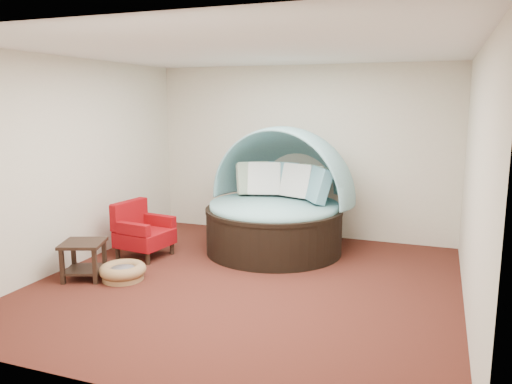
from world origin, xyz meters
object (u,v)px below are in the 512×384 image
(canopy_daybed, at_px, (278,193))
(pet_basket, at_px, (123,271))
(side_table, at_px, (84,255))
(red_armchair, at_px, (142,231))

(canopy_daybed, distance_m, pet_basket, 2.52)
(side_table, bearing_deg, pet_basket, 15.49)
(canopy_daybed, bearing_deg, pet_basket, -115.42)
(pet_basket, height_order, red_armchair, red_armchair)
(pet_basket, bearing_deg, side_table, -164.51)
(red_armchair, distance_m, side_table, 1.08)
(side_table, bearing_deg, red_armchair, 81.13)
(red_armchair, bearing_deg, side_table, -91.40)
(canopy_daybed, bearing_deg, side_table, -121.71)
(canopy_daybed, relative_size, pet_basket, 4.03)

